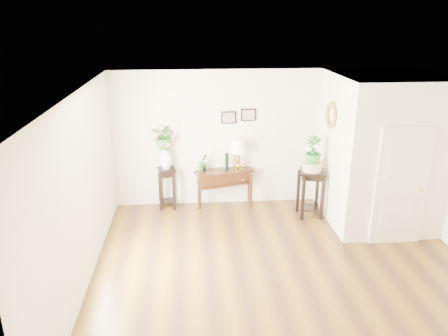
{
  "coord_description": "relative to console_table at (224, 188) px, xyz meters",
  "views": [
    {
      "loc": [
        -1.44,
        -5.8,
        3.82
      ],
      "look_at": [
        -0.86,
        1.3,
        1.29
      ],
      "focal_mm": 35.0,
      "sensor_mm": 36.0,
      "label": 1
    }
  ],
  "objects": [
    {
      "name": "partition",
      "position": [
        2.85,
        -0.79,
        1.0
      ],
      "size": [
        1.8,
        1.95,
        2.8
      ],
      "primitive_type": "cube",
      "color": "beige",
      "rests_on": "floor"
    },
    {
      "name": "narcissus",
      "position": [
        1.65,
        -0.6,
        0.95
      ],
      "size": [
        0.38,
        0.38,
        0.56
      ],
      "primitive_type": "imported",
      "rotation": [
        0.0,
        0.0,
        -0.24
      ],
      "color": "#297320",
      "rests_on": "ceramic_bowl"
    },
    {
      "name": "art_print_left",
      "position": [
        0.1,
        0.16,
        1.45
      ],
      "size": [
        0.3,
        0.02,
        0.25
      ],
      "primitive_type": "cube",
      "color": "black",
      "rests_on": "wall_back"
    },
    {
      "name": "wall_back",
      "position": [
        0.75,
        0.18,
        1.0
      ],
      "size": [
        6.0,
        0.02,
        2.8
      ],
      "primitive_type": "cube",
      "color": "beige",
      "rests_on": "ground"
    },
    {
      "name": "wall_ornament",
      "position": [
        1.91,
        -0.67,
        1.65
      ],
      "size": [
        0.07,
        0.51,
        0.51
      ],
      "primitive_type": "torus",
      "rotation": [
        0.0,
        1.57,
        0.0
      ],
      "color": "#A78C3A",
      "rests_on": "partition"
    },
    {
      "name": "plant_stand_b",
      "position": [
        1.65,
        -0.6,
        0.08
      ],
      "size": [
        0.54,
        0.54,
        0.95
      ],
      "primitive_type": "cube",
      "rotation": [
        0.0,
        0.0,
        -0.25
      ],
      "color": "black",
      "rests_on": "floor"
    },
    {
      "name": "wall_left",
      "position": [
        -2.25,
        -2.57,
        1.0
      ],
      "size": [
        0.02,
        5.5,
        2.8
      ],
      "primitive_type": "cube",
      "color": "beige",
      "rests_on": "ground"
    },
    {
      "name": "ceiling",
      "position": [
        0.75,
        -2.57,
        2.4
      ],
      "size": [
        6.0,
        5.5,
        0.02
      ],
      "primitive_type": "cube",
      "color": "white",
      "rests_on": "ground"
    },
    {
      "name": "art_print_right",
      "position": [
        0.5,
        0.16,
        1.5
      ],
      "size": [
        0.3,
        0.02,
        0.25
      ],
      "primitive_type": "cube",
      "color": "black",
      "rests_on": "wall_back"
    },
    {
      "name": "lily_arrangement",
      "position": [
        -1.18,
        0.0,
        1.14
      ],
      "size": [
        0.63,
        0.59,
        0.55
      ],
      "primitive_type": "imported",
      "rotation": [
        0.0,
        0.0,
        -0.43
      ],
      "color": "#297320",
      "rests_on": "porcelain_vase"
    },
    {
      "name": "wall_front",
      "position": [
        0.75,
        -5.32,
        1.0
      ],
      "size": [
        6.0,
        0.02,
        2.8
      ],
      "primitive_type": "cube",
      "color": "beige",
      "rests_on": "ground"
    },
    {
      "name": "porcelain_vase",
      "position": [
        -1.18,
        0.0,
        0.69
      ],
      "size": [
        0.28,
        0.28,
        0.46
      ],
      "primitive_type": null,
      "rotation": [
        0.0,
        0.0,
        0.06
      ],
      "color": "silver",
      "rests_on": "plant_stand_a"
    },
    {
      "name": "table_lamp",
      "position": [
        0.28,
        0.0,
        0.75
      ],
      "size": [
        0.4,
        0.4,
        0.65
      ],
      "primitive_type": "cube",
      "rotation": [
        0.0,
        0.0,
        -0.07
      ],
      "color": "#B19821",
      "rests_on": "console_table"
    },
    {
      "name": "green_vase",
      "position": [
        0.05,
        0.0,
        0.57
      ],
      "size": [
        0.09,
        0.09,
        0.36
      ],
      "primitive_type": "cylinder",
      "rotation": [
        0.0,
        0.0,
        0.17
      ],
      "color": "black",
      "rests_on": "console_table"
    },
    {
      "name": "console_table",
      "position": [
        0.0,
        0.0,
        0.0
      ],
      "size": [
        1.25,
        0.71,
        0.79
      ],
      "primitive_type": "cube",
      "rotation": [
        0.0,
        0.0,
        0.28
      ],
      "color": "black",
      "rests_on": "floor"
    },
    {
      "name": "potted_plant",
      "position": [
        -0.44,
        0.0,
        0.57
      ],
      "size": [
        0.23,
        0.22,
        0.34
      ],
      "primitive_type": "imported",
      "rotation": [
        0.0,
        0.0,
        0.43
      ],
      "color": "#297320",
      "rests_on": "console_table"
    },
    {
      "name": "floor",
      "position": [
        0.75,
        -2.57,
        -0.4
      ],
      "size": [
        6.0,
        5.5,
        0.02
      ],
      "primitive_type": "cube",
      "color": "brown",
      "rests_on": "ground"
    },
    {
      "name": "door",
      "position": [
        2.85,
        -1.79,
        0.65
      ],
      "size": [
        0.9,
        0.05,
        2.1
      ],
      "primitive_type": "cube",
      "color": "silver",
      "rests_on": "floor"
    },
    {
      "name": "plant_stand_a",
      "position": [
        -1.18,
        0.0,
        0.03
      ],
      "size": [
        0.39,
        0.39,
        0.86
      ],
      "primitive_type": "cube",
      "rotation": [
        0.0,
        0.0,
        0.2
      ],
      "color": "black",
      "rests_on": "floor"
    },
    {
      "name": "ceramic_bowl",
      "position": [
        1.65,
        -0.6,
        0.63
      ],
      "size": [
        0.49,
        0.49,
        0.17
      ],
      "primitive_type": "cylinder",
      "rotation": [
        0.0,
        0.0,
        0.39
      ],
      "color": "beige",
      "rests_on": "plant_stand_b"
    }
  ]
}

